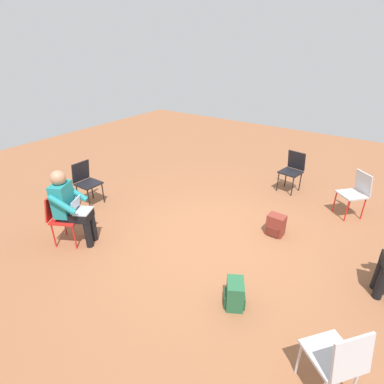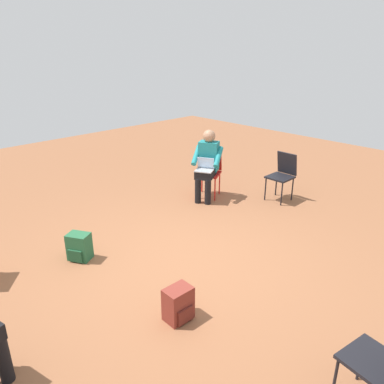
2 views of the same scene
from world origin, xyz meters
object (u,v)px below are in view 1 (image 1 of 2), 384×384
object	(u,v)px
person_with_laptop	(70,204)
backpack_near_laptop_user	(276,226)
chair_east	(86,180)
backpack_by_empty_chair	(235,295)
chair_south	(293,169)
chair_northeast	(62,215)
chair_southwest	(356,191)
chair_northwest	(338,358)

from	to	relation	value
person_with_laptop	backpack_near_laptop_user	size ratio (longest dim) A/B	3.44
chair_east	person_with_laptop	bearing A→B (deg)	43.57
backpack_by_empty_chair	chair_east	bearing A→B (deg)	-10.62
chair_south	backpack_near_laptop_user	distance (m)	1.88
chair_south	backpack_by_empty_chair	distance (m)	3.61
chair_northeast	backpack_by_empty_chair	world-z (taller)	chair_northeast
chair_south	person_with_laptop	size ratio (longest dim) A/B	0.69
chair_southwest	backpack_by_empty_chair	xyz separation A→B (m)	(0.78, 3.15, -0.34)
chair_southwest	backpack_near_laptop_user	xyz separation A→B (m)	(0.92, 1.40, -0.34)
chair_southwest	backpack_by_empty_chair	world-z (taller)	chair_southwest
chair_northeast	backpack_near_laptop_user	size ratio (longest dim) A/B	2.36
chair_southwest	chair_east	bearing A→B (deg)	72.14
chair_east	chair_south	xyz separation A→B (m)	(-3.12, -2.88, 0.00)
chair_northwest	person_with_laptop	bearing A→B (deg)	126.92
chair_south	backpack_near_laptop_user	bearing A→B (deg)	111.17
chair_east	backpack_by_empty_chair	distance (m)	3.70
chair_northwest	chair_northeast	xyz separation A→B (m)	(4.04, -0.06, 0.00)
backpack_by_empty_chair	backpack_near_laptop_user	bearing A→B (deg)	-85.23
person_with_laptop	chair_southwest	bearing A→B (deg)	106.68
person_with_laptop	backpack_by_empty_chair	distance (m)	2.77
chair_south	person_with_laptop	distance (m)	4.43
chair_northwest	chair_northeast	bearing A→B (deg)	128.12
chair_southwest	backpack_near_laptop_user	bearing A→B (deg)	99.55
chair_east	backpack_by_empty_chair	bearing A→B (deg)	79.37
chair_south	chair_southwest	size ratio (longest dim) A/B	1.00
backpack_near_laptop_user	backpack_by_empty_chair	bearing A→B (deg)	94.77
chair_southwest	backpack_near_laptop_user	world-z (taller)	chair_southwest
chair_northeast	chair_south	size ratio (longest dim) A/B	1.00
chair_east	backpack_by_empty_chair	xyz separation A→B (m)	(-3.62, 0.68, -0.34)
chair_northeast	backpack_near_laptop_user	xyz separation A→B (m)	(-2.70, -2.11, -0.34)
chair_northwest	chair_southwest	distance (m)	3.60
chair_northwest	chair_east	world-z (taller)	same
person_with_laptop	backpack_by_empty_chair	world-z (taller)	person_with_laptop
chair_northeast	backpack_by_empty_chair	bearing A→B (deg)	69.38
chair_northeast	person_with_laptop	bearing A→B (deg)	90.00
chair_northwest	chair_southwest	size ratio (longest dim) A/B	1.00
chair_east	chair_northwest	bearing A→B (deg)	76.98
chair_northeast	chair_southwest	bearing A→B (deg)	106.12
chair_east	chair_southwest	distance (m)	5.04
chair_northwest	chair_east	size ratio (longest dim) A/B	1.00
chair_east	backpack_near_laptop_user	distance (m)	3.65
chair_south	backpack_by_empty_chair	size ratio (longest dim) A/B	2.36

